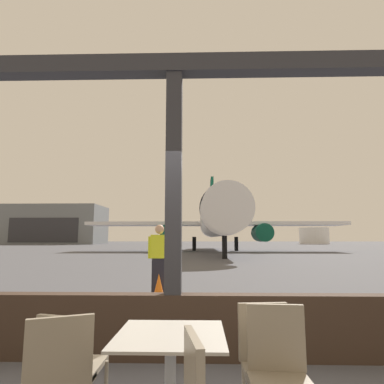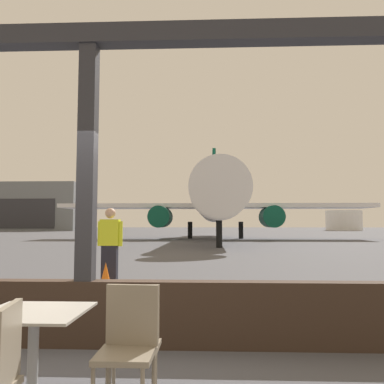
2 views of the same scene
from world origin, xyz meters
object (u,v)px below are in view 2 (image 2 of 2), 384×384
object	(u,v)px
dining_table	(33,355)
ground_crew_worker	(110,248)
traffic_cone	(106,280)
distant_hangar	(28,207)
airplane	(216,202)
cafe_chair_window_left	(134,333)
cafe_chair_aisle_left	(129,339)
fuel_storage_tank	(344,221)

from	to	relation	value
dining_table	ground_crew_worker	distance (m)	5.49
dining_table	ground_crew_worker	world-z (taller)	ground_crew_worker
traffic_cone	distant_hangar	distance (m)	83.43
dining_table	airplane	world-z (taller)	airplane
dining_table	cafe_chair_window_left	world-z (taller)	cafe_chair_window_left
airplane	traffic_cone	size ratio (longest dim) A/B	45.32
dining_table	cafe_chair_aisle_left	distance (m)	0.75
fuel_storage_tank	cafe_chair_aisle_left	bearing A→B (deg)	-109.07
dining_table	traffic_cone	world-z (taller)	dining_table
cafe_chair_aisle_left	fuel_storage_tank	size ratio (longest dim) A/B	0.13
cafe_chair_window_left	distant_hangar	bearing A→B (deg)	115.13
traffic_cone	distant_hangar	world-z (taller)	distant_hangar
ground_crew_worker	traffic_cone	bearing A→B (deg)	-83.03
traffic_cone	fuel_storage_tank	distance (m)	83.18
airplane	fuel_storage_tank	world-z (taller)	airplane
cafe_chair_window_left	fuel_storage_tank	bearing A→B (deg)	70.85
dining_table	distant_hangar	bearing A→B (deg)	114.64
ground_crew_worker	fuel_storage_tank	xyz separation A→B (m)	(30.02, 76.98, 1.15)
dining_table	cafe_chair_aisle_left	size ratio (longest dim) A/B	0.80
cafe_chair_window_left	fuel_storage_tank	size ratio (longest dim) A/B	0.12
dining_table	cafe_chair_aisle_left	xyz separation A→B (m)	(0.74, -0.07, 0.14)
cafe_chair_window_left	airplane	bearing A→B (deg)	87.88
dining_table	cafe_chair_window_left	size ratio (longest dim) A/B	0.85
cafe_chair_aisle_left	distant_hangar	world-z (taller)	distant_hangar
airplane	distant_hangar	distance (m)	61.42
distant_hangar	cafe_chair_aisle_left	bearing A→B (deg)	-64.94
airplane	distant_hangar	world-z (taller)	airplane
dining_table	airplane	size ratio (longest dim) A/B	0.03
airplane	traffic_cone	world-z (taller)	airplane
cafe_chair_window_left	traffic_cone	xyz separation A→B (m)	(-1.41, 4.58, -0.22)
cafe_chair_window_left	cafe_chair_aisle_left	xyz separation A→B (m)	(0.02, -0.30, 0.04)
ground_crew_worker	fuel_storage_tank	world-z (taller)	fuel_storage_tank
ground_crew_worker	dining_table	bearing A→B (deg)	-81.97
airplane	traffic_cone	xyz separation A→B (m)	(-2.59, -27.36, -2.99)
cafe_chair_aisle_left	distant_hangar	distance (m)	88.43
cafe_chair_aisle_left	distant_hangar	xyz separation A→B (m)	(-37.41, 80.02, 4.24)
cafe_chair_aisle_left	ground_crew_worker	world-z (taller)	ground_crew_worker
cafe_chair_window_left	cafe_chair_aisle_left	bearing A→B (deg)	-87.16
dining_table	cafe_chair_aisle_left	world-z (taller)	cafe_chair_aisle_left
distant_hangar	airplane	bearing A→B (deg)	-51.08
cafe_chair_window_left	dining_table	bearing A→B (deg)	-161.91
cafe_chair_window_left	traffic_cone	distance (m)	4.80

